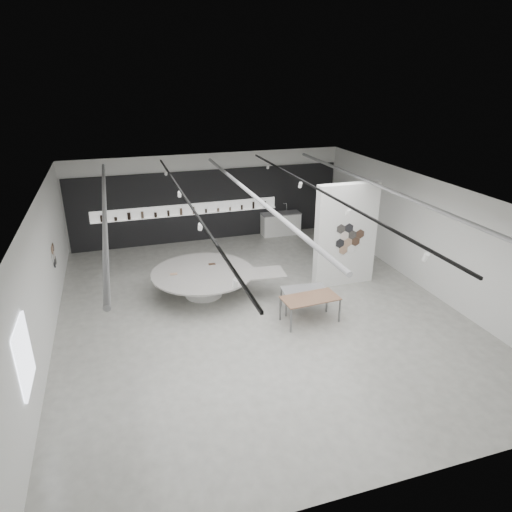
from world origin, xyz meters
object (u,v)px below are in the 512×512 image
object	(u,v)px
partition_column	(346,235)
sample_table_wood	(310,299)
display_island	(205,280)
kitchen_counter	(281,224)
sample_table_stone	(304,291)

from	to	relation	value
partition_column	sample_table_wood	distance (m)	3.24
display_island	kitchen_counter	world-z (taller)	kitchen_counter
display_island	sample_table_wood	xyz separation A→B (m)	(2.64, -2.64, 0.17)
sample_table_stone	kitchen_counter	world-z (taller)	kitchen_counter
sample_table_wood	partition_column	bearing A→B (deg)	43.95
sample_table_wood	kitchen_counter	bearing A→B (deg)	75.96
sample_table_wood	sample_table_stone	world-z (taller)	sample_table_wood
partition_column	display_island	bearing A→B (deg)	173.97
partition_column	kitchen_counter	xyz separation A→B (m)	(-0.29, 5.54, -1.29)
display_island	sample_table_stone	bearing A→B (deg)	-29.05
display_island	sample_table_stone	xyz separation A→B (m)	(2.75, -1.90, 0.09)
sample_table_stone	kitchen_counter	xyz separation A→B (m)	(1.80, 6.94, -0.14)
partition_column	sample_table_wood	world-z (taller)	partition_column
sample_table_wood	kitchen_counter	distance (m)	7.91
partition_column	sample_table_stone	world-z (taller)	partition_column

